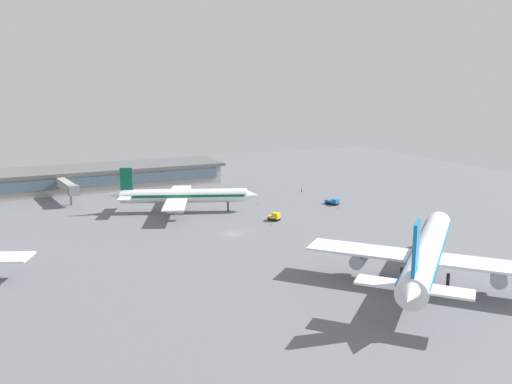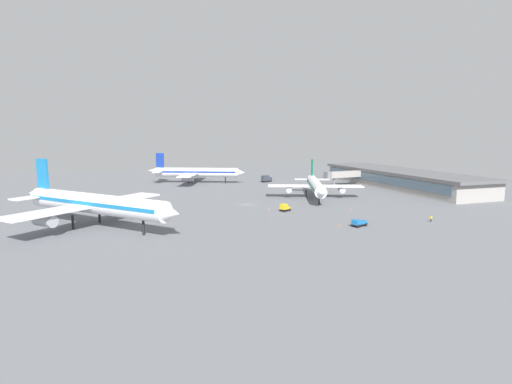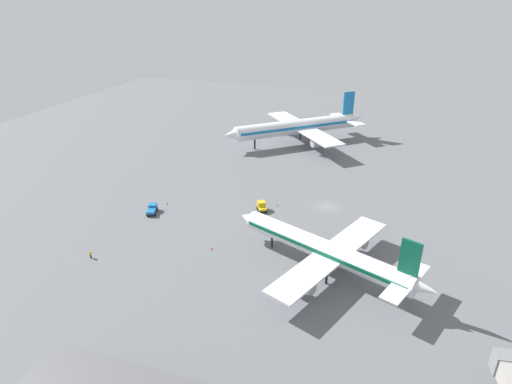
# 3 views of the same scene
# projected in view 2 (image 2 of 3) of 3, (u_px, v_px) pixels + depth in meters

# --- Properties ---
(ground) EXTENTS (288.00, 288.00, 0.00)m
(ground) POSITION_uv_depth(u_px,v_px,m) (247.00, 204.00, 141.04)
(ground) COLOR slate
(terminal_building) EXTENTS (90.46, 22.77, 7.70)m
(terminal_building) POSITION_uv_depth(u_px,v_px,m) (400.00, 179.00, 184.67)
(terminal_building) COLOR #9E9993
(terminal_building) RESTS_ON ground
(airplane_at_gate) EXTENTS (45.71, 42.07, 17.04)m
(airplane_at_gate) POSITION_uv_depth(u_px,v_px,m) (94.00, 203.00, 106.50)
(airplane_at_gate) COLOR white
(airplane_at_gate) RESTS_ON ground
(airplane_taxiing) EXTENTS (42.06, 34.74, 13.41)m
(airplane_taxiing) POSITION_uv_depth(u_px,v_px,m) (316.00, 185.00, 153.65)
(airplane_taxiing) COLOR white
(airplane_taxiing) RESTS_ON ground
(airplane_distant) EXTENTS (37.11, 44.84, 14.40)m
(airplane_distant) POSITION_uv_depth(u_px,v_px,m) (196.00, 172.00, 199.63)
(airplane_distant) COLOR white
(airplane_distant) RESTS_ON ground
(catering_truck) EXTENTS (3.84, 5.91, 3.30)m
(catering_truck) POSITION_uv_depth(u_px,v_px,m) (266.00, 179.00, 204.25)
(catering_truck) COLOR black
(catering_truck) RESTS_ON ground
(pushback_tractor) EXTENTS (3.37, 4.78, 1.90)m
(pushback_tractor) POSITION_uv_depth(u_px,v_px,m) (359.00, 223.00, 107.98)
(pushback_tractor) COLOR black
(pushback_tractor) RESTS_ON ground
(baggage_tug) EXTENTS (3.42, 3.73, 2.30)m
(baggage_tug) POSITION_uv_depth(u_px,v_px,m) (285.00, 208.00, 128.73)
(baggage_tug) COLOR black
(baggage_tug) RESTS_ON ground
(ground_crew_worker) EXTENTS (0.48, 0.56, 1.67)m
(ground_crew_worker) POSITION_uv_depth(u_px,v_px,m) (431.00, 219.00, 113.71)
(ground_crew_worker) COLOR #1E2338
(ground_crew_worker) RESTS_ON ground
(jet_bridge) EXTENTS (4.97, 19.17, 6.74)m
(jet_bridge) POSITION_uv_depth(u_px,v_px,m) (342.00, 175.00, 189.94)
(jet_bridge) COLOR #9E9993
(jet_bridge) RESTS_ON ground
(safety_cone_near_gate) EXTENTS (0.44, 0.44, 0.60)m
(safety_cone_near_gate) POSITION_uv_depth(u_px,v_px,m) (339.00, 226.00, 107.67)
(safety_cone_near_gate) COLOR #EA590C
(safety_cone_near_gate) RESTS_ON ground
(safety_cone_mid_apron) EXTENTS (0.44, 0.44, 0.60)m
(safety_cone_mid_apron) POSITION_uv_depth(u_px,v_px,m) (351.00, 209.00, 131.22)
(safety_cone_mid_apron) COLOR #EA590C
(safety_cone_mid_apron) RESTS_ON ground
(safety_cone_far_side) EXTENTS (0.44, 0.44, 0.60)m
(safety_cone_far_side) POSITION_uv_depth(u_px,v_px,m) (270.00, 209.00, 130.44)
(safety_cone_far_side) COLOR #EA590C
(safety_cone_far_side) RESTS_ON ground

